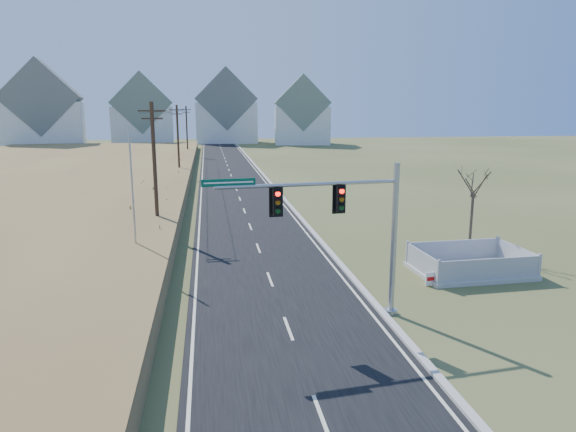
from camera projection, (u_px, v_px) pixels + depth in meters
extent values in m
plane|color=#484D25|center=(281.00, 310.00, 22.15)|extent=(260.00, 260.00, 0.00)
cube|color=black|center=(230.00, 172.00, 70.49)|extent=(8.00, 180.00, 0.06)
cube|color=#B2AFA8|center=(260.00, 171.00, 71.11)|extent=(0.30, 180.00, 0.18)
cube|color=olive|center=(17.00, 181.00, 57.06)|extent=(38.00, 110.00, 1.30)
cylinder|color=#422D1E|center=(155.00, 169.00, 34.75)|extent=(0.26, 0.26, 9.00)
cube|color=#422D1E|center=(152.00, 111.00, 33.95)|extent=(1.80, 0.10, 0.10)
cube|color=#422D1E|center=(152.00, 119.00, 34.05)|extent=(1.40, 0.10, 0.10)
cylinder|color=#422D1E|center=(178.00, 142.00, 63.75)|extent=(0.26, 0.26, 9.00)
cube|color=#422D1E|center=(177.00, 110.00, 62.95)|extent=(1.80, 0.10, 0.10)
cube|color=#422D1E|center=(177.00, 114.00, 63.06)|extent=(1.40, 0.10, 0.10)
cylinder|color=#422D1E|center=(187.00, 131.00, 92.76)|extent=(0.26, 0.26, 9.00)
cube|color=#422D1E|center=(186.00, 109.00, 91.96)|extent=(1.80, 0.10, 0.10)
cube|color=#422D1E|center=(186.00, 112.00, 92.06)|extent=(1.40, 0.10, 0.10)
cube|color=white|center=(44.00, 125.00, 112.06)|extent=(17.38, 13.12, 10.00)
cube|color=slate|center=(42.00, 97.00, 110.85)|extent=(17.69, 13.38, 16.29)
cube|color=white|center=(143.00, 126.00, 122.93)|extent=(14.66, 10.95, 9.00)
cube|color=slate|center=(142.00, 103.00, 121.82)|extent=(14.93, 11.17, 14.26)
cube|color=white|center=(226.00, 123.00, 129.72)|extent=(15.00, 10.00, 10.00)
cube|color=slate|center=(226.00, 99.00, 128.51)|extent=(15.27, 10.20, 15.27)
cube|color=white|center=(302.00, 126.00, 124.81)|extent=(13.87, 10.31, 9.00)
cube|color=slate|center=(302.00, 103.00, 123.71)|extent=(14.12, 10.51, 13.24)
cylinder|color=#9EA0A5|center=(391.00, 311.00, 21.80)|extent=(0.55, 0.55, 0.18)
cylinder|color=#9EA0A5|center=(394.00, 240.00, 21.16)|extent=(0.24, 0.24, 6.42)
cylinder|color=#9EA0A5|center=(309.00, 184.00, 19.75)|extent=(7.32, 0.87, 0.15)
cube|color=black|center=(340.00, 199.00, 20.19)|extent=(0.37, 0.31, 1.05)
cube|color=black|center=(277.00, 202.00, 19.56)|extent=(0.37, 0.31, 1.05)
cube|color=#044E37|center=(229.00, 182.00, 18.94)|extent=(2.01, 0.24, 0.28)
cube|color=#B7B5AD|center=(469.00, 271.00, 27.21)|extent=(5.91, 4.16, 0.22)
cube|color=#A2A3A7|center=(490.00, 269.00, 25.32)|extent=(5.47, 0.28, 1.09)
cube|color=#A2A3A7|center=(453.00, 250.00, 28.82)|extent=(5.47, 0.28, 1.09)
cube|color=#A2A3A7|center=(422.00, 262.00, 26.56)|extent=(0.22, 3.65, 1.09)
cube|color=#A2A3A7|center=(517.00, 256.00, 27.58)|extent=(0.22, 3.65, 1.09)
cube|color=white|center=(431.00, 279.00, 25.18)|extent=(0.54, 0.09, 0.67)
cube|color=red|center=(431.00, 279.00, 25.15)|extent=(0.43, 0.05, 0.20)
cylinder|color=#B7B5AD|center=(137.00, 264.00, 28.50)|extent=(0.35, 0.35, 0.15)
cylinder|color=#9EA0A5|center=(133.00, 197.00, 27.73)|extent=(0.10, 0.10, 7.70)
cylinder|color=#4C3F33|center=(471.00, 225.00, 30.37)|extent=(0.16, 0.16, 3.61)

